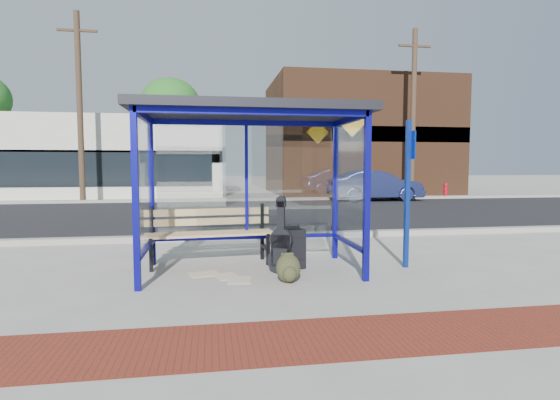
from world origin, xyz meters
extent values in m
plane|color=#B2ADA0|center=(0.00, 0.00, 0.00)|extent=(120.00, 120.00, 0.00)
cube|color=maroon|center=(0.00, -2.60, 0.01)|extent=(60.00, 1.00, 0.01)
cube|color=gray|center=(0.00, 2.90, 0.06)|extent=(60.00, 0.25, 0.12)
cube|color=black|center=(0.00, 8.00, 0.00)|extent=(60.00, 10.00, 0.00)
cube|color=gray|center=(0.00, 13.10, 0.06)|extent=(60.00, 0.25, 0.12)
cube|color=#B2ADA0|center=(0.00, 15.00, 0.00)|extent=(60.00, 4.00, 0.01)
cube|color=#0C0C84|center=(-1.50, -0.75, 1.15)|extent=(0.08, 0.08, 2.30)
cube|color=#0C0C84|center=(1.50, -0.75, 1.15)|extent=(0.08, 0.08, 2.30)
cube|color=#0C0C84|center=(-1.50, 0.75, 1.15)|extent=(0.08, 0.08, 2.30)
cube|color=#0C0C84|center=(1.50, 0.75, 1.15)|extent=(0.08, 0.08, 2.30)
cube|color=#0C0C84|center=(0.00, 0.75, 2.26)|extent=(3.00, 0.08, 0.08)
cube|color=#0C0C84|center=(0.00, -0.75, 2.26)|extent=(3.00, 0.08, 0.08)
cube|color=#0C0C84|center=(-1.50, 0.00, 2.26)|extent=(0.08, 1.50, 0.08)
cube|color=#0C0C84|center=(1.50, 0.00, 2.26)|extent=(0.08, 1.50, 0.08)
cube|color=#0C0C84|center=(0.00, 0.75, 0.40)|extent=(3.00, 0.08, 0.06)
cube|color=#0C0C84|center=(-1.50, 0.00, 0.40)|extent=(0.08, 1.50, 0.06)
cube|color=#0C0C84|center=(1.50, 0.00, 0.40)|extent=(0.08, 1.50, 0.06)
cube|color=#0C0C84|center=(0.00, 0.75, 1.35)|extent=(0.05, 0.05, 1.90)
cube|color=silver|center=(0.00, 0.75, 1.31)|extent=(2.84, 0.01, 1.82)
cube|color=silver|center=(-1.50, 0.00, 1.31)|extent=(0.02, 1.34, 1.82)
cube|color=silver|center=(1.50, 0.00, 1.31)|extent=(0.02, 1.34, 1.82)
cube|color=black|center=(0.00, 0.00, 2.36)|extent=(3.30, 1.80, 0.12)
cube|color=silver|center=(-9.00, 18.00, 2.00)|extent=(18.00, 6.00, 4.00)
cube|color=black|center=(-9.00, 15.05, 2.00)|extent=(18.00, 0.10, 0.60)
cube|color=black|center=(-9.00, 14.98, 1.40)|extent=(17.00, 0.04, 1.60)
cube|color=#59331E|center=(8.00, 18.50, 3.20)|extent=(10.00, 7.00, 6.40)
cube|color=black|center=(8.00, 15.05, 3.20)|extent=(10.00, 0.10, 0.80)
cube|color=yellow|center=(6.50, 14.95, 3.80)|extent=(1.56, 0.06, 1.56)
cylinder|color=#4C3826|center=(-3.00, 22.00, 2.50)|extent=(0.36, 0.36, 5.00)
ellipsoid|color=#1C631E|center=(-3.00, 22.00, 5.50)|extent=(3.60, 3.60, 3.06)
cylinder|color=#4C3826|center=(12.50, 22.00, 2.50)|extent=(0.36, 0.36, 5.00)
ellipsoid|color=#1C631E|center=(12.50, 22.00, 5.50)|extent=(3.60, 3.60, 3.06)
cylinder|color=#4C3826|center=(-6.00, 13.40, 4.00)|extent=(0.24, 0.24, 8.00)
cube|color=#4C3826|center=(-6.00, 13.40, 7.20)|extent=(1.60, 0.10, 0.10)
cylinder|color=#4C3826|center=(9.00, 13.40, 4.00)|extent=(0.24, 0.24, 8.00)
cube|color=#4C3826|center=(9.00, 13.40, 7.20)|extent=(1.60, 0.10, 0.10)
cube|color=black|center=(-1.46, 0.25, 0.25)|extent=(0.06, 0.06, 0.50)
cube|color=black|center=(-1.51, 0.68, 0.47)|extent=(0.06, 0.06, 0.95)
cube|color=black|center=(-1.49, 0.46, 0.25)|extent=(0.10, 0.45, 0.06)
cube|color=black|center=(0.31, 0.42, 0.25)|extent=(0.06, 0.06, 0.50)
cube|color=black|center=(0.26, 0.85, 0.47)|extent=(0.06, 0.06, 0.95)
cube|color=black|center=(0.29, 0.64, 0.25)|extent=(0.10, 0.45, 0.06)
cube|color=#D7B07C|center=(-0.58, 0.37, 0.50)|extent=(2.00, 0.29, 0.04)
cube|color=#D7B07C|center=(-0.59, 0.49, 0.50)|extent=(2.00, 0.29, 0.04)
cube|color=#D7B07C|center=(-0.61, 0.61, 0.50)|extent=(2.00, 0.29, 0.04)
cube|color=#D7B07C|center=(-0.62, 0.73, 0.50)|extent=(2.00, 0.29, 0.04)
cube|color=#D7B07C|center=(-0.62, 0.78, 0.67)|extent=(2.00, 0.23, 0.11)
cube|color=#D7B07C|center=(-0.62, 0.78, 0.82)|extent=(2.00, 0.23, 0.11)
cylinder|color=black|center=(0.43, -0.14, 0.20)|extent=(0.41, 0.24, 0.39)
cylinder|color=black|center=(0.43, -0.14, 0.50)|extent=(0.34, 0.22, 0.33)
cube|color=black|center=(0.43, -0.14, 0.34)|extent=(0.30, 0.20, 0.46)
cube|color=black|center=(0.43, -0.14, 0.82)|extent=(0.13, 0.12, 0.46)
cube|color=black|center=(0.43, -0.14, 1.02)|extent=(0.16, 0.14, 0.09)
cube|color=black|center=(0.63, 0.11, 0.31)|extent=(0.42, 0.30, 0.60)
cylinder|color=black|center=(0.50, 0.09, 0.03)|extent=(0.09, 0.22, 0.05)
cylinder|color=black|center=(0.77, 0.14, 0.03)|extent=(0.09, 0.22, 0.05)
cube|color=black|center=(0.63, 0.11, 0.64)|extent=(0.24, 0.09, 0.04)
cube|color=black|center=(0.66, -0.01, 0.33)|extent=(0.30, 0.07, 0.33)
ellipsoid|color=#2D2F1A|center=(0.44, -0.66, 0.20)|extent=(0.34, 0.24, 0.39)
ellipsoid|color=#2D2F1A|center=(0.44, -0.78, 0.14)|extent=(0.20, 0.14, 0.20)
cube|color=#2D2F1A|center=(0.44, -0.64, 0.38)|extent=(0.11, 0.05, 0.03)
cube|color=navy|center=(2.40, -0.07, 1.13)|extent=(0.07, 0.07, 2.26)
cube|color=navy|center=(2.44, -0.07, 1.89)|extent=(0.03, 0.28, 0.42)
cube|color=white|center=(-0.37, -0.22, 0.00)|extent=(0.42, 0.47, 0.01)
cube|color=white|center=(-0.20, -0.46, 0.00)|extent=(0.35, 0.42, 0.01)
cube|color=white|center=(-0.68, -0.04, 0.00)|extent=(0.49, 0.43, 0.01)
imported|color=#1C234F|center=(6.75, 12.33, 0.68)|extent=(4.17, 1.51, 1.37)
cylinder|color=#AA0C1B|center=(10.87, 13.56, 0.30)|extent=(0.20, 0.20, 0.60)
sphere|color=#AA0C1B|center=(10.87, 13.56, 0.63)|extent=(0.22, 0.22, 0.22)
cylinder|color=#AA0C1B|center=(10.87, 13.56, 0.40)|extent=(0.33, 0.21, 0.10)
camera|label=1|loc=(-0.58, -6.35, 1.57)|focal=28.00mm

